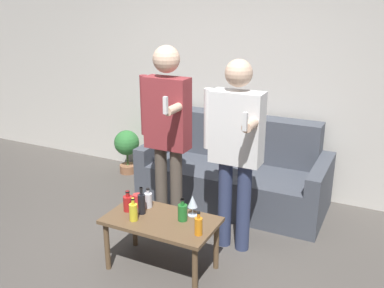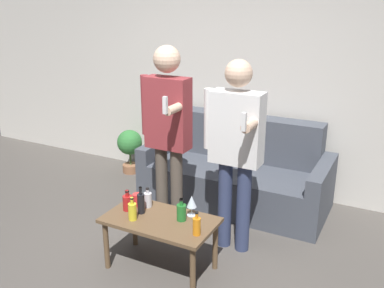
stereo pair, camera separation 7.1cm
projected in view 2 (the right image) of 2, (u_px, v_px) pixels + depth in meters
name	position (u px, v px, depth m)	size (l,w,h in m)	color
ground_plane	(117.00, 282.00, 3.37)	(16.00, 16.00, 0.00)	#514C47
wall_back	(231.00, 71.00, 4.83)	(8.00, 0.06, 2.70)	silver
couch	(237.00, 174.00, 4.64)	(1.96, 0.87, 0.91)	#474C56
coffee_table	(160.00, 225.00, 3.43)	(0.89, 0.50, 0.46)	brown
bottle_orange	(148.00, 199.00, 3.59)	(0.07, 0.07, 0.17)	silver
bottle_green	(197.00, 226.00, 3.15)	(0.06, 0.06, 0.19)	orange
bottle_dark	(181.00, 212.00, 3.36)	(0.08, 0.08, 0.18)	#23752D
bottle_yellow	(128.00, 202.00, 3.53)	(0.08, 0.08, 0.18)	#B21E1E
bottle_red	(141.00, 203.00, 3.47)	(0.06, 0.06, 0.23)	black
bottle_clear	(132.00, 211.00, 3.37)	(0.07, 0.07, 0.19)	yellow
wine_glass_near	(192.00, 202.00, 3.42)	(0.08, 0.08, 0.17)	silver
cup_on_table	(137.00, 200.00, 3.61)	(0.08, 0.08, 0.10)	red
person_standing_left	(167.00, 126.00, 3.78)	(0.47, 0.44, 1.76)	brown
person_standing_right	(235.00, 143.00, 3.54)	(0.51, 0.43, 1.68)	navy
potted_plant	(130.00, 146.00, 5.41)	(0.32, 0.32, 0.56)	#936042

